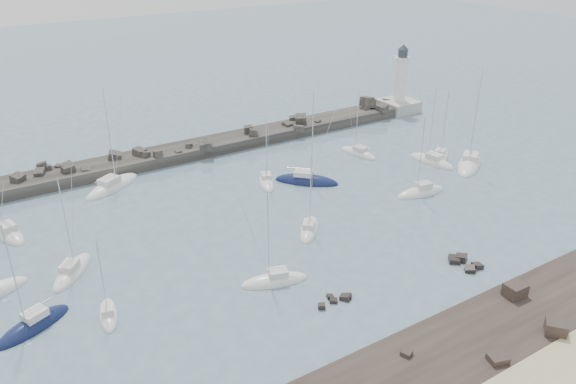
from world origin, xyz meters
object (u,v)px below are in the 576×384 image
(sailboat_2, at_px, (34,326))
(sailboat_7, at_px, (309,230))
(sailboat_3, at_px, (72,272))
(sailboat_9, at_px, (421,193))
(lighthouse, at_px, (399,97))
(sailboat_1, at_px, (8,233))
(sailboat_11, at_px, (469,165))
(sailboat_14, at_px, (431,162))
(sailboat_4, at_px, (112,187))
(sailboat_8, at_px, (306,181))
(sailboat_13, at_px, (108,315))
(sailboat_6, at_px, (266,182))
(sailboat_5, at_px, (275,281))
(sailboat_10, at_px, (358,154))
(sailboat_12, at_px, (440,158))

(sailboat_2, height_order, sailboat_7, sailboat_2)
(sailboat_3, bearing_deg, sailboat_7, -12.35)
(sailboat_9, bearing_deg, lighthouse, 52.48)
(sailboat_1, distance_m, sailboat_11, 69.32)
(sailboat_7, height_order, sailboat_14, sailboat_14)
(sailboat_3, relative_size, sailboat_11, 0.73)
(sailboat_1, distance_m, sailboat_3, 14.32)
(sailboat_4, relative_size, sailboat_8, 1.05)
(sailboat_13, bearing_deg, sailboat_2, 162.39)
(sailboat_6, bearing_deg, sailboat_5, -118.16)
(sailboat_4, distance_m, sailboat_8, 29.30)
(lighthouse, height_order, sailboat_10, lighthouse)
(sailboat_14, bearing_deg, sailboat_12, 9.98)
(sailboat_2, height_order, sailboat_9, sailboat_9)
(sailboat_1, distance_m, sailboat_14, 64.28)
(sailboat_1, bearing_deg, sailboat_11, -13.07)
(lighthouse, relative_size, sailboat_8, 0.94)
(sailboat_1, relative_size, sailboat_5, 1.09)
(sailboat_4, height_order, sailboat_6, sailboat_4)
(sailboat_3, bearing_deg, sailboat_11, -2.04)
(sailboat_2, relative_size, sailboat_13, 1.37)
(lighthouse, xyz_separation_m, sailboat_9, (-24.73, -32.21, -2.94))
(sailboat_4, bearing_deg, sailboat_11, -23.47)
(sailboat_4, relative_size, sailboat_13, 1.74)
(sailboat_6, bearing_deg, sailboat_10, 5.43)
(sailboat_5, xyz_separation_m, sailboat_11, (44.07, 11.52, 0.01))
(sailboat_12, relative_size, sailboat_14, 0.92)
(sailboat_2, bearing_deg, sailboat_14, 8.75)
(lighthouse, height_order, sailboat_14, lighthouse)
(sailboat_2, xyz_separation_m, sailboat_11, (68.11, 5.57, -0.01))
(sailboat_5, relative_size, sailboat_13, 1.29)
(sailboat_4, height_order, sailboat_10, sailboat_4)
(sailboat_1, height_order, sailboat_11, sailboat_11)
(sailboat_9, height_order, sailboat_14, sailboat_14)
(sailboat_4, bearing_deg, sailboat_9, -34.77)
(lighthouse, distance_m, sailboat_3, 77.69)
(sailboat_10, bearing_deg, sailboat_1, 177.83)
(sailboat_3, relative_size, sailboat_8, 0.81)
(sailboat_4, xyz_separation_m, sailboat_10, (39.77, -9.03, -0.01))
(sailboat_6, bearing_deg, lighthouse, 21.89)
(sailboat_3, xyz_separation_m, sailboat_8, (36.35, 6.50, 0.01))
(sailboat_9, bearing_deg, sailboat_12, 33.46)
(sailboat_1, height_order, sailboat_8, sailboat_8)
(sailboat_1, height_order, sailboat_12, sailboat_1)
(sailboat_11, distance_m, sailboat_13, 61.85)
(sailboat_5, xyz_separation_m, sailboat_7, (9.74, 7.56, -0.00))
(sailboat_10, distance_m, sailboat_11, 18.33)
(sailboat_1, height_order, sailboat_4, sailboat_4)
(sailboat_6, xyz_separation_m, sailboat_12, (29.78, -7.06, 0.03))
(sailboat_2, xyz_separation_m, sailboat_5, (24.04, -5.95, -0.02))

